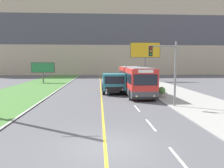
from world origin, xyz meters
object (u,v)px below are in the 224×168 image
object	(u,v)px
car_distant	(123,78)
billboard_small	(43,68)
city_bus	(135,80)
planter_round_near	(162,93)
dump_truck	(113,83)
billboard_large	(145,51)
traffic_light_mast	(167,65)
planter_round_second	(152,87)
planter_round_third	(144,83)

from	to	relation	value
car_distant	billboard_small	size ratio (longest dim) A/B	1.06
city_bus	planter_round_near	xyz separation A→B (m)	(2.21, -3.64, -1.03)
dump_truck	planter_round_near	size ratio (longest dim) A/B	6.30
city_bus	dump_truck	xyz separation A→B (m)	(-2.53, -0.03, -0.35)
dump_truck	car_distant	distance (m)	15.67
dump_truck	billboard_large	distance (m)	18.87
billboard_small	car_distant	bearing A→B (deg)	5.98
traffic_light_mast	planter_round_near	xyz separation A→B (m)	(0.93, 4.53, -2.86)
car_distant	planter_round_near	world-z (taller)	car_distant
city_bus	car_distant	size ratio (longest dim) A/B	2.88
billboard_large	planter_round_near	size ratio (longest dim) A/B	7.04
dump_truck	traffic_light_mast	bearing A→B (deg)	-64.91
car_distant	billboard_large	size ratio (longest dim) A/B	0.57
billboard_small	traffic_light_mast	bearing A→B (deg)	-55.09
traffic_light_mast	planter_round_second	world-z (taller)	traffic_light_mast
traffic_light_mast	billboard_small	bearing A→B (deg)	124.91
billboard_small	planter_round_third	world-z (taller)	billboard_small
car_distant	planter_round_third	xyz separation A→B (m)	(2.21, -9.10, -0.11)
dump_truck	planter_round_third	size ratio (longest dim) A/B	5.88
city_bus	traffic_light_mast	distance (m)	8.47
traffic_light_mast	billboard_large	world-z (taller)	billboard_large
dump_truck	planter_round_near	xyz separation A→B (m)	(4.74, -3.61, -0.67)
city_bus	billboard_large	distance (m)	17.93
planter_round_third	city_bus	bearing A→B (deg)	-111.36
dump_truck	planter_round_second	world-z (taller)	dump_truck
billboard_large	planter_round_third	world-z (taller)	billboard_large
billboard_small	planter_round_near	xyz separation A→B (m)	(16.32, -17.52, -2.07)
dump_truck	billboard_large	xyz separation A→B (m)	(7.32, 16.79, 4.56)
traffic_light_mast	planter_round_second	xyz separation A→B (m)	(1.18, 9.49, -2.86)
city_bus	traffic_light_mast	xyz separation A→B (m)	(1.28, -8.17, 1.84)
city_bus	billboard_large	xyz separation A→B (m)	(4.79, 16.75, 4.21)
billboard_small	planter_round_near	bearing A→B (deg)	-47.03
city_bus	planter_round_third	world-z (taller)	city_bus
dump_truck	car_distant	size ratio (longest dim) A/B	1.56
car_distant	billboard_small	world-z (taller)	billboard_small
planter_round_third	traffic_light_mast	bearing A→B (deg)	-94.65
dump_truck	car_distant	xyz separation A→B (m)	(2.77, 15.41, -0.53)
planter_round_near	traffic_light_mast	bearing A→B (deg)	-101.57
car_distant	planter_round_near	size ratio (longest dim) A/B	4.05
traffic_light_mast	planter_round_second	distance (m)	9.98
billboard_large	planter_round_third	distance (m)	11.92
car_distant	traffic_light_mast	bearing A→B (deg)	-87.47
billboard_large	billboard_small	size ratio (longest dim) A/B	1.84
dump_truck	car_distant	bearing A→B (deg)	79.81
billboard_large	billboard_small	distance (m)	19.37
planter_round_near	planter_round_third	bearing A→B (deg)	88.57
city_bus	planter_round_near	world-z (taller)	city_bus
billboard_small	planter_round_near	size ratio (longest dim) A/B	3.83
dump_truck	traffic_light_mast	world-z (taller)	traffic_light_mast
dump_truck	billboard_large	bearing A→B (deg)	66.45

